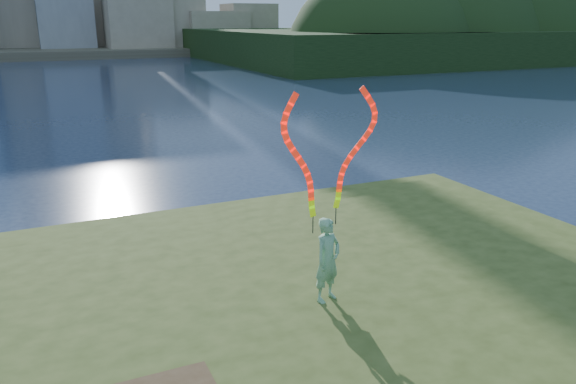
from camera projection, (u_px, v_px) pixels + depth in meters
name	position (u px, v px, depth m)	size (l,w,h in m)	color
ground	(212.00, 342.00, 9.79)	(320.00, 320.00, 0.00)	#1A2741
far_shore	(39.00, 50.00, 92.11)	(320.00, 40.00, 1.20)	#474234
wooded_hill	(470.00, 55.00, 85.55)	(78.00, 50.00, 63.00)	black
woman_with_ribbons	(327.00, 219.00, 9.20)	(1.85, 0.76, 3.87)	#166E34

